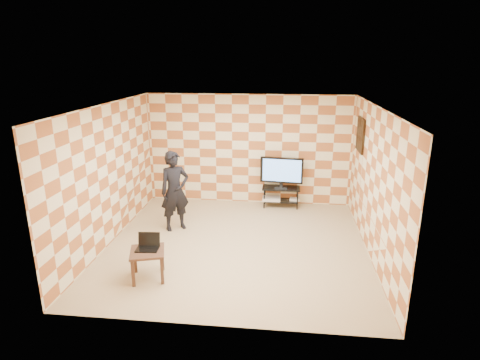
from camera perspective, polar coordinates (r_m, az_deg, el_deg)
name	(u,v)px	position (r m, az deg, el deg)	size (l,w,h in m)	color
floor	(237,245)	(7.97, -0.48, -9.20)	(5.00, 5.00, 0.00)	tan
wall_back	(249,150)	(9.88, 1.22, 4.32)	(5.00, 0.02, 2.70)	beige
wall_front	(213,236)	(5.16, -3.85, -7.92)	(5.00, 0.02, 2.70)	beige
wall_left	(108,175)	(8.15, -18.25, 0.69)	(0.02, 5.00, 2.70)	beige
wall_right	(374,184)	(7.60, 18.55, -0.48)	(0.02, 5.00, 2.70)	beige
ceiling	(236,106)	(7.20, -0.54, 10.47)	(5.00, 5.00, 0.02)	white
wall_art	(360,135)	(8.94, 16.75, 6.18)	(0.04, 0.72, 0.72)	black
tv_stand	(281,193)	(9.84, 5.85, -1.79)	(0.91, 0.41, 0.50)	black
tv	(282,171)	(9.67, 5.95, 1.29)	(1.03, 0.22, 0.75)	black
dvd_player	(271,199)	(9.86, 4.49, -2.66)	(0.43, 0.31, 0.07)	silver
game_console	(295,199)	(9.91, 7.80, -2.74)	(0.24, 0.18, 0.05)	silver
side_table	(148,256)	(6.86, -13.02, -10.42)	(0.67, 0.67, 0.50)	#3B2219
laptop	(148,245)	(6.87, -12.94, -9.03)	(0.38, 0.31, 0.24)	black
person	(175,191)	(8.49, -9.25, -1.56)	(0.62, 0.41, 1.70)	black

